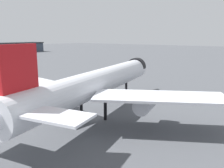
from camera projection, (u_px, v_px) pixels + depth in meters
The scene contains 4 objects.
ground at pixel (96, 118), 57.62m from camera, with size 900.00×900.00×0.00m, color #4C4F54.
airliner_near_gate at pixel (98, 83), 58.61m from camera, with size 67.36×60.59×18.59m.
airliner_far_taxiway at pixel (0, 60), 154.17m from camera, with size 31.87×35.78×9.95m.
traffic_cone_near_nose at pixel (81, 83), 98.37m from camera, with size 0.60×0.60×0.75m, color #F2600C.
Camera 1 is at (-41.56, -35.90, 19.74)m, focal length 37.76 mm.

